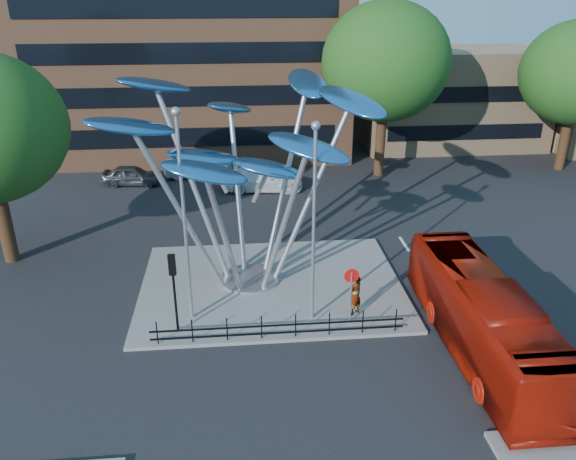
{
  "coord_description": "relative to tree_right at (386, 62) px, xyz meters",
  "views": [
    {
      "loc": [
        -2.39,
        -16.84,
        12.99
      ],
      "look_at": [
        -0.41,
        4.0,
        3.75
      ],
      "focal_mm": 35.0,
      "sensor_mm": 36.0,
      "label": 1
    }
  ],
  "objects": [
    {
      "name": "ground",
      "position": [
        -8.0,
        -22.0,
        -8.04
      ],
      "size": [
        120.0,
        120.0,
        0.0
      ],
      "primitive_type": "plane",
      "color": "black",
      "rests_on": "ground"
    },
    {
      "name": "traffic_island",
      "position": [
        -9.0,
        -16.0,
        -7.96
      ],
      "size": [
        12.0,
        9.0,
        0.15
      ],
      "primitive_type": "cube",
      "color": "slate",
      "rests_on": "ground"
    },
    {
      "name": "low_building_near",
      "position": [
        8.0,
        8.0,
        -4.04
      ],
      "size": [
        15.0,
        8.0,
        8.0
      ],
      "primitive_type": "cube",
      "color": "tan",
      "rests_on": "ground"
    },
    {
      "name": "tree_right",
      "position": [
        0.0,
        0.0,
        0.0
      ],
      "size": [
        8.8,
        8.8,
        12.11
      ],
      "color": "black",
      "rests_on": "ground"
    },
    {
      "name": "leaf_sculpture",
      "position": [
        -10.07,
        -15.32,
        -1.16
      ],
      "size": [
        12.72,
        9.54,
        9.51
      ],
      "color": "#9EA0A5",
      "rests_on": "traffic_island"
    },
    {
      "name": "street_lamp_left",
      "position": [
        -12.5,
        -18.5,
        -2.68
      ],
      "size": [
        0.36,
        0.36,
        8.8
      ],
      "color": "#9EA0A5",
      "rests_on": "traffic_island"
    },
    {
      "name": "street_lamp_right",
      "position": [
        -7.5,
        -19.0,
        -2.94
      ],
      "size": [
        0.36,
        0.36,
        8.3
      ],
      "color": "#9EA0A5",
      "rests_on": "traffic_island"
    },
    {
      "name": "traffic_light_island",
      "position": [
        -13.0,
        -19.5,
        -5.42
      ],
      "size": [
        0.28,
        0.18,
        3.42
      ],
      "color": "black",
      "rests_on": "traffic_island"
    },
    {
      "name": "no_entry_sign_island",
      "position": [
        -6.0,
        -19.48,
        -6.22
      ],
      "size": [
        0.6,
        0.1,
        2.45
      ],
      "color": "#9EA0A5",
      "rests_on": "traffic_island"
    },
    {
      "name": "pedestrian_railing_front",
      "position": [
        -9.0,
        -20.3,
        -7.48
      ],
      "size": [
        10.0,
        0.06,
        1.0
      ],
      "color": "black",
      "rests_on": "traffic_island"
    },
    {
      "name": "red_bus",
      "position": [
        -1.4,
        -21.65,
        -6.55
      ],
      "size": [
        2.52,
        10.71,
        2.98
      ],
      "primitive_type": "imported",
      "rotation": [
        0.0,
        0.0,
        -0.0
      ],
      "color": "#9B1407",
      "rests_on": "ground"
    },
    {
      "name": "pedestrian",
      "position": [
        -5.67,
        -18.86,
        -7.0
      ],
      "size": [
        0.77,
        0.71,
        1.78
      ],
      "primitive_type": "imported",
      "rotation": [
        0.0,
        0.0,
        3.73
      ],
      "color": "gray",
      "rests_on": "traffic_island"
    },
    {
      "name": "parked_car_left",
      "position": [
        -17.71,
        -0.64,
        -7.35
      ],
      "size": [
        4.17,
        2.01,
        1.38
      ],
      "primitive_type": "imported",
      "rotation": [
        0.0,
        0.0,
        1.47
      ],
      "color": "#3C4044",
      "rests_on": "ground"
    },
    {
      "name": "parked_car_mid",
      "position": [
        -13.21,
        0.8,
        -7.23
      ],
      "size": [
        5.05,
        2.19,
        1.61
      ],
      "primitive_type": "imported",
      "rotation": [
        0.0,
        0.0,
        1.67
      ],
      "color": "#A3A5AA",
      "rests_on": "ground"
    },
    {
      "name": "parked_car_right",
      "position": [
        -8.71,
        -2.58,
        -7.25
      ],
      "size": [
        5.55,
        2.49,
        1.58
      ],
      "primitive_type": "imported",
      "rotation": [
        0.0,
        0.0,
        1.52
      ],
      "color": "white",
      "rests_on": "ground"
    }
  ]
}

